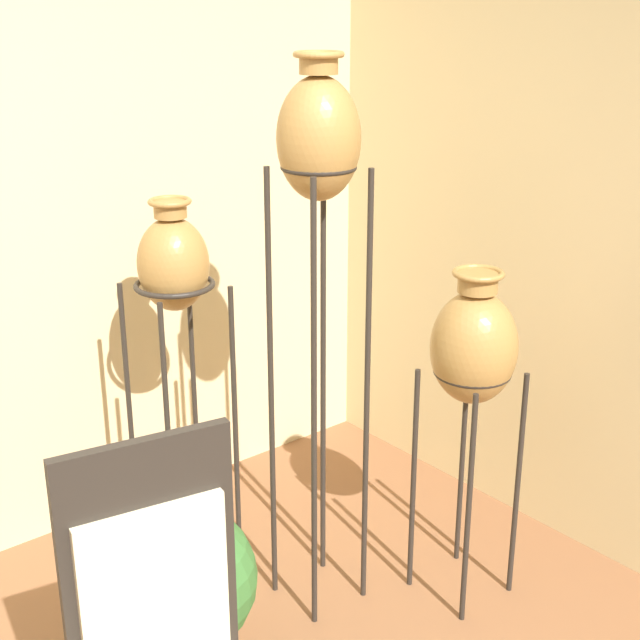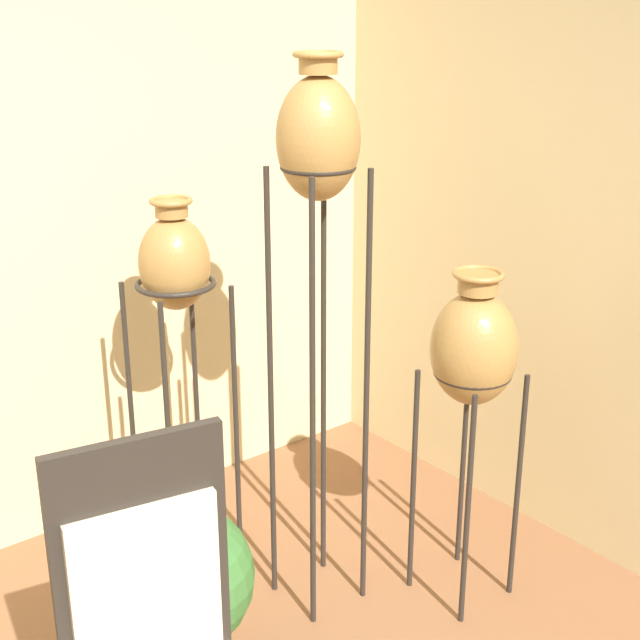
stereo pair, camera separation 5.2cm
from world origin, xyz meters
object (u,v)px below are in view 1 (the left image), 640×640
Objects in this scene: vase_stand_short at (474,350)px; potted_plant at (182,588)px; vase_stand_medium at (174,274)px; vase_stand_tall at (319,159)px.

vase_stand_short is 2.06× the size of potted_plant.
vase_stand_medium is 1.09m from vase_stand_short.
vase_stand_short reaches higher than potted_plant.
potted_plant is (-0.36, -0.57, -0.84)m from vase_stand_medium.
potted_plant is (-1.04, 0.26, -0.63)m from vase_stand_short.
vase_stand_tall is 3.21× the size of potted_plant.
potted_plant is at bearing 165.71° from vase_stand_short.
vase_stand_tall is 1.43m from potted_plant.
vase_stand_medium reaches higher than potted_plant.
potted_plant is at bearing -175.22° from vase_stand_tall.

